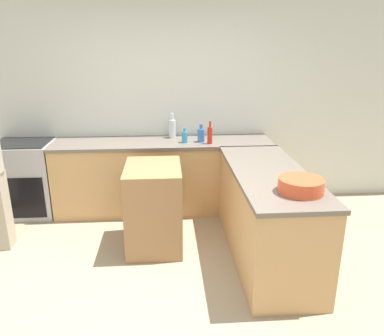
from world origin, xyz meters
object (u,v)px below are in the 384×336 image
(water_bottle_blue, at_px, (201,135))
(hot_sauce_bottle, at_px, (210,135))
(range_oven, at_px, (27,178))
(island_table, at_px, (154,207))
(mixing_bowl, at_px, (301,185))
(dish_soap_bottle, at_px, (185,137))
(vinegar_bottle_clear, at_px, (172,128))

(water_bottle_blue, bearing_deg, hot_sauce_bottle, -45.46)
(range_oven, bearing_deg, island_table, -30.27)
(mixing_bowl, bearing_deg, dish_soap_bottle, 116.68)
(island_table, bearing_deg, dish_soap_bottle, 66.36)
(vinegar_bottle_clear, xyz_separation_m, water_bottle_blue, (0.35, -0.24, -0.04))
(island_table, bearing_deg, vinegar_bottle_clear, 78.54)
(vinegar_bottle_clear, relative_size, water_bottle_blue, 1.43)
(mixing_bowl, height_order, water_bottle_blue, water_bottle_blue)
(range_oven, height_order, dish_soap_bottle, dish_soap_bottle)
(vinegar_bottle_clear, relative_size, hot_sauce_bottle, 1.15)
(hot_sauce_bottle, distance_m, dish_soap_bottle, 0.31)
(island_table, distance_m, vinegar_bottle_clear, 1.27)
(island_table, height_order, vinegar_bottle_clear, vinegar_bottle_clear)
(mixing_bowl, xyz_separation_m, water_bottle_blue, (-0.64, 1.70, 0.03))
(dish_soap_bottle, bearing_deg, mixing_bowl, -63.32)
(island_table, relative_size, dish_soap_bottle, 4.81)
(island_table, xyz_separation_m, mixing_bowl, (1.21, -0.84, 0.52))
(mixing_bowl, bearing_deg, island_table, 145.19)
(vinegar_bottle_clear, bearing_deg, island_table, -101.46)
(vinegar_bottle_clear, height_order, hot_sauce_bottle, vinegar_bottle_clear)
(hot_sauce_bottle, bearing_deg, water_bottle_blue, 134.54)
(range_oven, xyz_separation_m, water_bottle_blue, (2.17, -0.07, 0.53))
(vinegar_bottle_clear, bearing_deg, range_oven, -174.68)
(range_oven, relative_size, dish_soap_bottle, 5.02)
(island_table, height_order, dish_soap_bottle, dish_soap_bottle)
(range_oven, distance_m, hot_sauce_bottle, 2.34)
(mixing_bowl, distance_m, dish_soap_bottle, 1.88)
(mixing_bowl, relative_size, water_bottle_blue, 1.65)
(dish_soap_bottle, bearing_deg, hot_sauce_bottle, -13.71)
(vinegar_bottle_clear, relative_size, dish_soap_bottle, 1.72)
(island_table, distance_m, dish_soap_bottle, 1.06)
(mixing_bowl, bearing_deg, vinegar_bottle_clear, 116.91)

